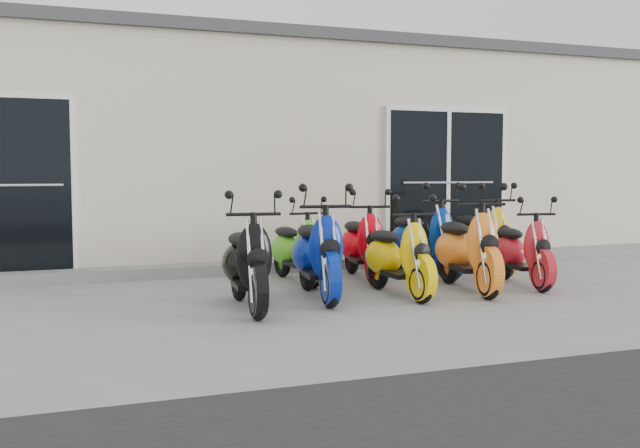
# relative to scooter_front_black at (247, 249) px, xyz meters

# --- Properties ---
(ground) EXTENTS (80.00, 80.00, 0.00)m
(ground) POSITION_rel_scooter_front_black_xyz_m (1.14, 0.42, -0.60)
(ground) COLOR gray
(ground) RESTS_ON ground
(building) EXTENTS (14.00, 6.00, 3.20)m
(building) POSITION_rel_scooter_front_black_xyz_m (1.14, 5.62, 1.00)
(building) COLOR beige
(building) RESTS_ON ground
(roof_cap) EXTENTS (14.20, 6.20, 0.16)m
(roof_cap) POSITION_rel_scooter_front_black_xyz_m (1.14, 5.62, 2.68)
(roof_cap) COLOR #3F3F42
(roof_cap) RESTS_ON building
(front_step) EXTENTS (14.00, 0.40, 0.15)m
(front_step) POSITION_rel_scooter_front_black_xyz_m (1.14, 2.44, -0.52)
(front_step) COLOR gray
(front_step) RESTS_ON ground
(door_left) EXTENTS (1.07, 0.08, 2.22)m
(door_left) POSITION_rel_scooter_front_black_xyz_m (-2.06, 2.59, 0.66)
(door_left) COLOR black
(door_left) RESTS_ON front_step
(door_right) EXTENTS (2.02, 0.08, 2.22)m
(door_right) POSITION_rel_scooter_front_black_xyz_m (3.74, 2.59, 0.66)
(door_right) COLOR black
(door_right) RESTS_ON front_step
(scooter_front_black) EXTENTS (0.71, 1.66, 1.20)m
(scooter_front_black) POSITION_rel_scooter_front_black_xyz_m (0.00, 0.00, 0.00)
(scooter_front_black) COLOR black
(scooter_front_black) RESTS_ON ground
(scooter_front_blue) EXTENTS (0.82, 1.76, 1.25)m
(scooter_front_blue) POSITION_rel_scooter_front_black_xyz_m (0.86, 0.34, 0.03)
(scooter_front_blue) COLOR #052090
(scooter_front_blue) RESTS_ON ground
(scooter_front_orange_a) EXTENTS (0.60, 1.55, 1.13)m
(scooter_front_orange_a) POSITION_rel_scooter_front_black_xyz_m (1.75, 0.20, -0.03)
(scooter_front_orange_a) COLOR #FFC604
(scooter_front_orange_a) RESTS_ON ground
(scooter_front_orange_b) EXTENTS (0.85, 1.76, 1.25)m
(scooter_front_orange_b) POSITION_rel_scooter_front_black_xyz_m (2.62, 0.20, 0.03)
(scooter_front_orange_b) COLOR orange
(scooter_front_orange_b) RESTS_ON ground
(scooter_front_red) EXTENTS (0.75, 1.53, 1.09)m
(scooter_front_red) POSITION_rel_scooter_front_black_xyz_m (3.44, 0.30, -0.06)
(scooter_front_red) COLOR red
(scooter_front_red) RESTS_ON ground
(scooter_back_green) EXTENTS (0.67, 1.50, 1.08)m
(scooter_back_green) POSITION_rel_scooter_front_black_xyz_m (1.00, 1.50, -0.06)
(scooter_back_green) COLOR #51B220
(scooter_back_green) RESTS_ON ground
(scooter_back_red) EXTENTS (0.78, 1.63, 1.16)m
(scooter_back_red) POSITION_rel_scooter_front_black_xyz_m (1.86, 1.44, -0.02)
(scooter_back_red) COLOR red
(scooter_back_red) RESTS_ON ground
(scooter_back_blue) EXTENTS (0.75, 1.72, 1.24)m
(scooter_back_blue) POSITION_rel_scooter_front_black_xyz_m (2.71, 1.39, 0.02)
(scooter_back_blue) COLOR navy
(scooter_back_blue) RESTS_ON ground
(scooter_back_yellow) EXTENTS (0.68, 1.69, 1.23)m
(scooter_back_yellow) POSITION_rel_scooter_front_black_xyz_m (3.58, 1.39, 0.02)
(scooter_back_yellow) COLOR yellow
(scooter_back_yellow) RESTS_ON ground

